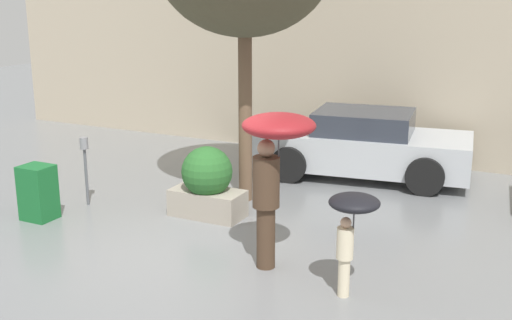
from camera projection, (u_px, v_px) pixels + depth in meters
name	position (u px, v px, depth m)	size (l,w,h in m)	color
ground_plane	(178.00, 254.00, 9.12)	(40.00, 40.00, 0.00)	slate
building_facade	(337.00, 19.00, 13.97)	(18.00, 0.30, 6.00)	#B7A88E
planter_box	(207.00, 183.00, 10.49)	(1.22, 0.84, 1.18)	#9E9384
person_adult	(274.00, 152.00, 8.28)	(0.96, 0.96, 2.11)	#473323
person_child	(352.00, 217.00, 7.61)	(0.61, 0.61, 1.30)	beige
parked_car_near	(363.00, 145.00, 12.75)	(4.34, 2.40, 1.33)	#B7BCC1
parking_meter	(85.00, 156.00, 10.97)	(0.14, 0.14, 1.20)	#595B60
newspaper_box	(38.00, 193.00, 10.39)	(0.50, 0.44, 0.90)	#19662D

